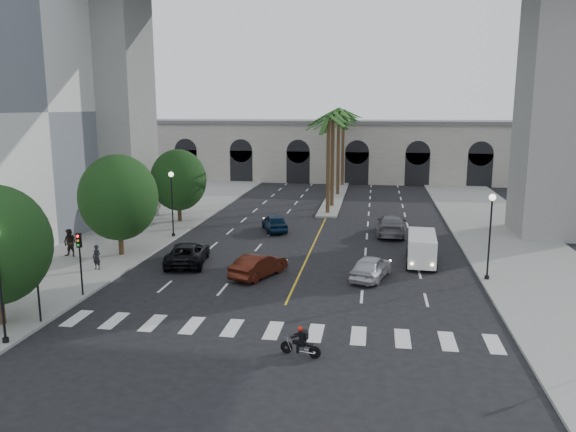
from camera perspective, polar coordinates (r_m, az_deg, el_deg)
The scene contains 27 objects.
ground at distance 28.42m, azimuth -0.95°, elevation -10.40°, with size 140.00×140.00×0.00m, color black.
sidewalk_left at distance 46.64m, azimuth -16.13°, elevation -2.18°, with size 8.00×100.00×0.15m, color gray.
sidewalk_right at distance 43.60m, azimuth 22.55°, elevation -3.51°, with size 8.00×100.00×0.15m, color gray.
median at distance 65.04m, azimuth 4.80°, elevation 1.90°, with size 2.00×24.00×0.20m, color gray.
pier_building at distance 81.42m, azimuth 5.74°, elevation 6.67°, with size 71.00×10.50×8.50m.
bridge at distance 48.75m, azimuth 7.98°, elevation 20.53°, with size 75.00×13.00×26.00m.
palm_a at distance 54.27m, azimuth 4.17°, elevation 9.65°, with size 3.20×3.20×10.30m.
palm_b at distance 58.24m, azimuth 4.61°, elevation 10.00°, with size 3.20×3.20×10.60m.
palm_c at distance 62.26m, azimuth 4.61°, elevation 9.65°, with size 3.20×3.20×10.10m.
palm_d at distance 66.21m, azimuth 5.20°, elevation 10.35°, with size 3.20×3.20×10.90m.
palm_e at distance 70.22m, azimuth 5.21°, elevation 10.02°, with size 3.20×3.20×10.40m.
palm_f at distance 74.19m, azimuth 5.65°, elevation 10.27°, with size 3.20×3.20×10.70m.
street_tree_mid at distance 40.58m, azimuth -16.84°, elevation 1.81°, with size 5.44×5.44×7.21m.
street_tree_far at distance 51.58m, azimuth -11.07°, elevation 3.61°, with size 5.04×5.04×6.68m.
lamp_post_left_far at distance 45.55m, azimuth -11.70°, elevation 1.75°, with size 0.40×0.40×5.35m.
lamp_post_right at distance 35.47m, azimuth 19.85°, elevation -1.29°, with size 0.40×0.40×5.35m.
traffic_signal_near at distance 29.48m, azimuth -24.17°, elevation -5.46°, with size 0.25×0.18×3.65m.
traffic_signal_far at distance 32.76m, azimuth -20.39°, elevation -3.59°, with size 0.25×0.18×3.65m.
motorcycle_rider at distance 24.29m, azimuth 1.41°, elevation -12.74°, with size 1.79×0.63×1.32m.
car_a at distance 34.87m, azimuth 8.44°, elevation -5.15°, with size 1.74×4.33×1.48m, color #B8B7BC.
car_b at distance 34.94m, azimuth -2.98°, elevation -5.04°, with size 1.53×4.40×1.45m, color #41160D.
car_c at distance 38.30m, azimuth -10.15°, elevation -3.74°, with size 2.43×5.28×1.47m, color black.
car_d at distance 46.90m, azimuth 10.47°, elevation -0.90°, with size 2.33×5.74×1.67m, color #5E5E63.
car_e at distance 47.60m, azimuth -1.35°, elevation -0.66°, with size 1.75×4.35×1.48m, color #0D253F.
cargo_van at distance 38.53m, azimuth 13.42°, elevation -3.16°, with size 2.15×4.89×2.04m.
pedestrian_a at distance 37.88m, azimuth -18.86°, elevation -3.99°, with size 0.59×0.38×1.61m, color black.
pedestrian_b at distance 41.73m, azimuth -21.27°, elevation -2.56°, with size 0.94×0.74×1.94m, color black.
Camera 1 is at (4.56, -26.06, 10.39)m, focal length 35.00 mm.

